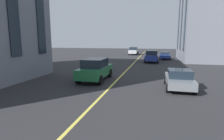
# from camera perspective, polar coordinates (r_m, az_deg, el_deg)

# --- Properties ---
(lane_centre_line) EXTENTS (80.00, 0.16, 0.01)m
(lane_centre_line) POSITION_cam_1_polar(r_m,az_deg,el_deg) (19.97, 4.27, -0.51)
(lane_centre_line) COLOR #D8C64C
(lane_centre_line) RESTS_ON ground_plane
(car_blue_parked_a) EXTENTS (4.70, 2.14, 1.88)m
(car_blue_parked_a) POSITION_cam_1_polar(r_m,az_deg,el_deg) (29.40, 12.53, 4.35)
(car_blue_parked_a) COLOR navy
(car_blue_parked_a) RESTS_ON ground_plane
(car_blue_near) EXTENTS (4.40, 1.95, 1.37)m
(car_blue_near) POSITION_cam_1_polar(r_m,az_deg,el_deg) (34.85, 16.43, 4.50)
(car_blue_near) COLOR navy
(car_blue_near) RESTS_ON ground_plane
(car_green_far) EXTENTS (4.70, 2.14, 1.88)m
(car_green_far) POSITION_cam_1_polar(r_m,az_deg,el_deg) (15.59, -5.37, 0.28)
(car_green_far) COLOR #1E6038
(car_green_far) RESTS_ON ground_plane
(car_grey_trailing) EXTENTS (3.90, 1.89, 1.40)m
(car_grey_trailing) POSITION_cam_1_polar(r_m,az_deg,el_deg) (13.67, 20.64, -2.71)
(car_grey_trailing) COLOR slate
(car_grey_trailing) RESTS_ON ground_plane
(car_silver_oncoming) EXTENTS (4.70, 2.14, 1.88)m
(car_silver_oncoming) POSITION_cam_1_polar(r_m,az_deg,el_deg) (44.60, 6.88, 6.13)
(car_silver_oncoming) COLOR #B7BABF
(car_silver_oncoming) RESTS_ON ground_plane
(building_right_near) EXTENTS (11.95, 11.38, 13.29)m
(building_right_near) POSITION_cam_1_polar(r_m,az_deg,el_deg) (35.61, 30.66, 13.28)
(building_right_near) COLOR slate
(building_right_near) RESTS_ON ground_plane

